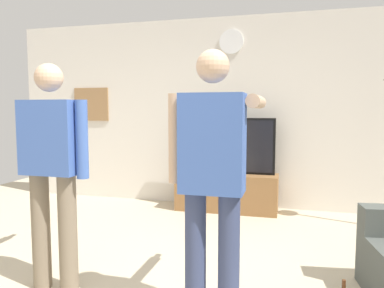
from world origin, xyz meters
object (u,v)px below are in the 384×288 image
(television, at_px, (227,146))
(framed_picture, at_px, (92,104))
(person_standing_nearer_lamp, at_px, (53,163))
(tv_stand, at_px, (227,192))
(wall_clock, at_px, (231,42))
(person_standing_nearer_couch, at_px, (213,171))

(television, xyz_separation_m, framed_picture, (-2.22, 0.25, 0.58))
(framed_picture, distance_m, person_standing_nearer_lamp, 3.18)
(tv_stand, height_order, television, television)
(television, height_order, wall_clock, wall_clock)
(wall_clock, height_order, person_standing_nearer_lamp, wall_clock)
(wall_clock, bearing_deg, framed_picture, 179.87)
(tv_stand, xyz_separation_m, person_standing_nearer_lamp, (-0.91, -2.56, 0.73))
(framed_picture, height_order, person_standing_nearer_lamp, person_standing_nearer_lamp)
(tv_stand, bearing_deg, framed_picture, 172.42)
(tv_stand, xyz_separation_m, wall_clock, (-0.00, 0.29, 2.08))
(tv_stand, xyz_separation_m, framed_picture, (-2.22, 0.30, 1.22))
(tv_stand, xyz_separation_m, person_standing_nearer_couch, (0.36, -2.68, 0.74))
(television, relative_size, person_standing_nearer_couch, 0.73)
(person_standing_nearer_lamp, bearing_deg, framed_picture, 114.66)
(tv_stand, height_order, person_standing_nearer_couch, person_standing_nearer_couch)
(person_standing_nearer_couch, bearing_deg, television, 97.58)
(framed_picture, height_order, person_standing_nearer_couch, person_standing_nearer_couch)
(person_standing_nearer_couch, bearing_deg, tv_stand, 97.71)
(television, distance_m, person_standing_nearer_couch, 2.76)
(wall_clock, distance_m, framed_picture, 2.38)
(television, bearing_deg, person_standing_nearer_lamp, -109.16)
(tv_stand, relative_size, framed_picture, 2.38)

